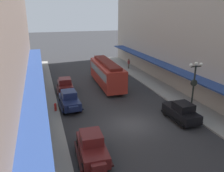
% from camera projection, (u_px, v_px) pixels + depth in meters
% --- Properties ---
extents(ground_plane, '(200.00, 200.00, 0.00)m').
position_uv_depth(ground_plane, '(132.00, 125.00, 20.58)').
color(ground_plane, '#2D2D30').
extents(sidewalk_left, '(3.00, 60.00, 0.15)m').
position_uv_depth(sidewalk_left, '(46.00, 137.00, 18.39)').
color(sidewalk_left, '#99968E').
rests_on(sidewalk_left, ground).
extents(sidewalk_right, '(3.00, 60.00, 0.15)m').
position_uv_depth(sidewalk_right, '(202.00, 113.00, 22.73)').
color(sidewalk_right, '#99968E').
rests_on(sidewalk_right, ground).
extents(parked_car_0, '(2.27, 4.31, 1.84)m').
position_uv_depth(parked_car_0, '(92.00, 146.00, 15.67)').
color(parked_car_0, '#591919').
rests_on(parked_car_0, ground).
extents(parked_car_1, '(2.23, 4.29, 1.84)m').
position_uv_depth(parked_car_1, '(181.00, 111.00, 21.08)').
color(parked_car_1, black).
rests_on(parked_car_1, ground).
extents(parked_car_2, '(2.30, 4.32, 1.84)m').
position_uv_depth(parked_car_2, '(69.00, 100.00, 23.86)').
color(parked_car_2, '#19234C').
rests_on(parked_car_2, ground).
extents(parked_car_3, '(2.26, 4.30, 1.84)m').
position_uv_depth(parked_car_3, '(65.00, 85.00, 28.68)').
color(parked_car_3, '#591919').
rests_on(parked_car_3, ground).
extents(streetcar, '(2.73, 9.65, 3.46)m').
position_uv_depth(streetcar, '(107.00, 73.00, 30.60)').
color(streetcar, '#A52D23').
rests_on(streetcar, ground).
extents(lamp_post_with_clock, '(1.42, 0.44, 5.16)m').
position_uv_depth(lamp_post_with_clock, '(194.00, 85.00, 21.82)').
color(lamp_post_with_clock, black).
rests_on(lamp_post_with_clock, sidewalk_right).
extents(fire_hydrant, '(0.24, 0.24, 0.82)m').
position_uv_depth(fire_hydrant, '(55.00, 107.00, 23.02)').
color(fire_hydrant, '#B21E19').
rests_on(fire_hydrant, sidewalk_left).
extents(pedestrian_0, '(0.36, 0.28, 1.67)m').
position_uv_depth(pedestrian_0, '(129.00, 64.00, 39.87)').
color(pedestrian_0, '#4C4238').
rests_on(pedestrian_0, sidewalk_right).
extents(pedestrian_1, '(0.36, 0.28, 1.67)m').
position_uv_depth(pedestrian_1, '(40.00, 72.00, 34.10)').
color(pedestrian_1, '#2D2D33').
rests_on(pedestrian_1, sidewalk_left).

